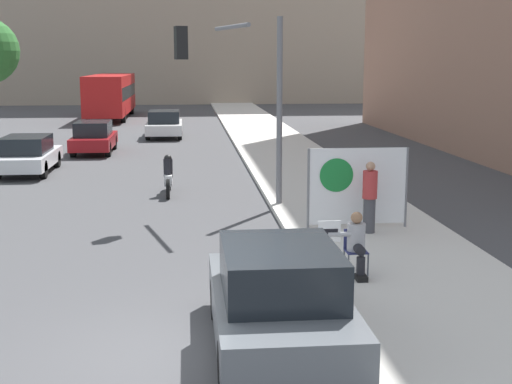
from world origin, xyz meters
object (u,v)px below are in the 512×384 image
traffic_light_pole (242,79)px  car_on_road_nearest (27,154)px  parked_car_curbside (279,298)px  city_bus_on_road (111,93)px  motorcycle_on_road (168,177)px  pedestrian_behind (334,185)px  protest_banner (357,186)px  seated_protester (356,242)px  car_on_road_distant (164,124)px  car_on_road_midblock (94,137)px  jogger_on_sidewalk (370,197)px

traffic_light_pole → car_on_road_nearest: traffic_light_pole is taller
parked_car_curbside → city_bus_on_road: 42.54m
city_bus_on_road → motorcycle_on_road: size_ratio=5.91×
pedestrian_behind → protest_banner: (0.35, -0.99, 0.15)m
pedestrian_behind → traffic_light_pole: traffic_light_pole is taller
motorcycle_on_road → parked_car_curbside: bearing=-81.4°
seated_protester → car_on_road_distant: (-4.27, 25.88, -0.05)m
traffic_light_pole → parked_car_curbside: traffic_light_pole is taller
pedestrian_behind → protest_banner: protest_banner is taller
pedestrian_behind → parked_car_curbside: (-2.38, -7.69, -0.24)m
protest_banner → car_on_road_midblock: bearing=117.2°
traffic_light_pole → car_on_road_distant: 19.69m
car_on_road_nearest → city_bus_on_road: bearing=88.8°
traffic_light_pole → parked_car_curbside: bearing=-91.3°
protest_banner → parked_car_curbside: (-2.74, -6.70, -0.40)m
traffic_light_pole → parked_car_curbside: (-0.22, -9.57, -2.85)m
pedestrian_behind → car_on_road_nearest: size_ratio=0.39×
seated_protester → parked_car_curbside: 3.50m
traffic_light_pole → parked_car_curbside: size_ratio=1.25×
car_on_road_distant → motorcycle_on_road: 16.68m
car_on_road_midblock → city_bus_on_road: city_bus_on_road is taller
pedestrian_behind → car_on_road_distant: size_ratio=0.38×
city_bus_on_road → motorcycle_on_road: (4.69, -29.81, -1.23)m
car_on_road_nearest → car_on_road_distant: 12.78m
car_on_road_distant → city_bus_on_road: (-4.10, 13.15, 1.05)m
car_on_road_midblock → car_on_road_distant: (2.94, 6.36, 0.01)m
seated_protester → car_on_road_midblock: 20.81m
jogger_on_sidewalk → traffic_light_pole: 5.05m
car_on_road_nearest → seated_protester: bearing=-57.5°
jogger_on_sidewalk → car_on_road_distant: 23.30m
motorcycle_on_road → car_on_road_midblock: bearing=108.9°
pedestrian_behind → traffic_light_pole: 3.87m
traffic_light_pole → motorcycle_on_road: (-2.07, 2.63, -3.07)m
parked_car_curbside → car_on_road_midblock: size_ratio=0.98×
jogger_on_sidewalk → protest_banner: (-0.18, 0.50, 0.17)m
pedestrian_behind → parked_car_curbside: size_ratio=0.41×
car_on_road_nearest → protest_banner: bearing=-46.3°
car_on_road_midblock → protest_banner: bearing=-62.8°
seated_protester → car_on_road_nearest: bearing=139.9°
protest_banner → car_on_road_distant: size_ratio=0.54×
protest_banner → traffic_light_pole: (-2.51, 2.87, 2.45)m
pedestrian_behind → protest_banner: bearing=-173.2°
seated_protester → motorcycle_on_road: 9.93m
seated_protester → car_on_road_nearest: car_on_road_nearest is taller
parked_car_curbside → protest_banner: bearing=67.8°
jogger_on_sidewalk → pedestrian_behind: 1.59m
motorcycle_on_road → traffic_light_pole: bearing=-51.8°
car_on_road_distant → seated_protester: bearing=-80.6°
car_on_road_midblock → car_on_road_distant: car_on_road_distant is taller
car_on_road_nearest → car_on_road_midblock: size_ratio=1.04×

